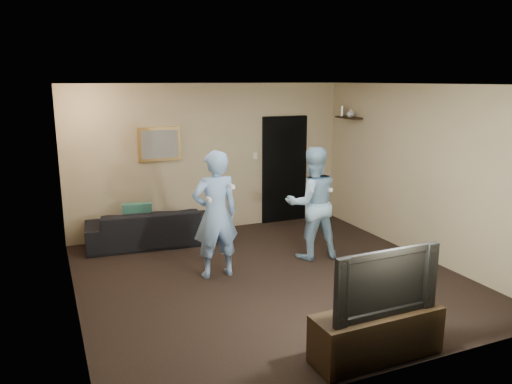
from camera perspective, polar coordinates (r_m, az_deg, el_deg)
name	(u,v)px	position (r m, az deg, el deg)	size (l,w,h in m)	color
ground	(269,277)	(6.96, 1.54, -9.73)	(5.00, 5.00, 0.00)	black
ceiling	(271,84)	(6.43, 1.68, 12.20)	(5.00, 5.00, 0.04)	silver
wall_back	(210,158)	(8.87, -5.23, 3.87)	(5.00, 0.04, 2.60)	tan
wall_front	(391,240)	(4.51, 15.16, -5.28)	(5.00, 0.04, 2.60)	tan
wall_left	(68,203)	(5.99, -20.64, -1.21)	(0.04, 5.00, 2.60)	tan
wall_right	(420,172)	(7.94, 18.21, 2.24)	(0.04, 5.00, 2.60)	tan
sofa	(150,227)	(8.38, -11.97, -3.92)	(2.04, 0.80, 0.60)	black
throw_pillow	(138,217)	(8.29, -13.39, -2.85)	(0.46, 0.15, 0.46)	#1A4E42
painting_frame	(160,144)	(8.57, -10.97, 5.41)	(0.72, 0.05, 0.57)	olive
painting_canvas	(160,144)	(8.54, -10.93, 5.39)	(0.62, 0.01, 0.47)	slate
doorway	(284,169)	(9.43, 3.27, 2.59)	(0.90, 0.06, 2.00)	black
light_switch	(255,156)	(9.14, -0.10, 4.19)	(0.08, 0.02, 0.12)	silver
wall_shelf	(349,118)	(9.21, 10.54, 8.36)	(0.20, 0.60, 0.03)	black
shelf_vase	(350,113)	(9.16, 10.75, 8.87)	(0.14, 0.14, 0.14)	silver
shelf_figurine	(342,111)	(9.38, 9.81, 9.11)	(0.06, 0.06, 0.18)	#BCBBC0
tv_console	(377,334)	(5.16, 13.61, -15.49)	(1.32, 0.42, 0.47)	black
television	(380,279)	(4.92, 13.95, -9.68)	(1.14, 0.15, 0.66)	black
wii_player_left	(215,214)	(6.77, -4.66, -2.58)	(0.64, 0.50, 1.75)	#7EA6DB
wii_player_right	(312,203)	(7.53, 6.42, -1.27)	(0.91, 0.76, 1.69)	#92B9D4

